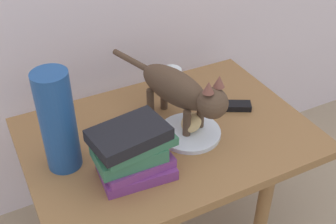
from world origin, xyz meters
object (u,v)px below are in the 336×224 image
Objects in this scene: book_stack at (132,152)px; green_vase at (58,122)px; candle_jar at (171,81)px; tv_remote at (228,106)px; bread_roll at (191,122)px; plate at (190,133)px; side_table at (168,149)px; cat at (181,91)px.

green_vase is at bearing 142.13° from book_stack.
book_stack is 2.65× the size of candle_jar.
tv_remote is (0.56, 0.02, -0.14)m from green_vase.
bread_roll is 0.24m from candle_jar.
book_stack is (-0.22, -0.08, 0.07)m from plate.
green_vase is at bearing 174.27° from bread_roll.
book_stack is at bearing -37.87° from green_vase.
green_vase is (-0.38, 0.05, 0.14)m from plate.
bread_roll is 0.40m from green_vase.
candle_jar is at bearing 76.86° from bread_roll.
green_vase is 0.58m from tv_remote.
side_table is 5.79× the size of tv_remote.
plate is 0.85× the size of book_stack.
candle_jar is (0.12, 0.21, 0.10)m from side_table.
green_vase is at bearing 178.47° from side_table.
cat is (0.05, 0.01, 0.20)m from side_table.
book_stack is at bearing -132.73° from tv_remote.
book_stack is 1.50× the size of tv_remote.
bread_roll is at bearing -133.95° from tv_remote.
side_table is 2.92× the size of green_vase.
green_vase reaches higher than book_stack.
bread_roll is 0.36× the size of book_stack.
book_stack is at bearing -160.02° from bread_roll.
cat reaches higher than side_table.
green_vase is 3.51× the size of candle_jar.
bread_roll is 0.53× the size of tv_remote.
book_stack is 0.21m from green_vase.
cat reaches higher than plate.
candle_jar is 0.22m from tv_remote.
plate is 1.27× the size of tv_remote.
side_table is 1.88× the size of cat.
plate is 0.26m from candle_jar.
plate is 0.64× the size of green_vase.
candle_jar reaches higher than bread_roll.
plate is 0.03m from bread_roll.
side_table is 0.13m from bread_roll.
candle_jar is at bearing 60.11° from side_table.
candle_jar is at bearing 48.55° from book_stack.
candle_jar is at bearing 151.03° from tv_remote.
book_stack is at bearing -160.88° from plate.
candle_jar reaches higher than side_table.
cat reaches higher than candle_jar.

